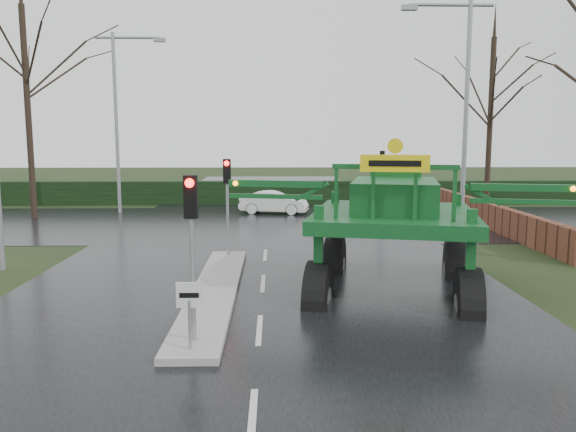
{
  "coord_description": "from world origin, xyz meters",
  "views": [
    {
      "loc": [
        0.35,
        -12.01,
        4.24
      ],
      "look_at": [
        0.74,
        4.1,
        2.0
      ],
      "focal_mm": 35.0,
      "sensor_mm": 36.0,
      "label": 1
    }
  ],
  "objects_px": {
    "street_light_right": "(460,96)",
    "street_light_left_far": "(121,106)",
    "white_sedan": "(274,214)",
    "traffic_signal_mid": "(227,186)",
    "crop_sprayer": "(320,205)",
    "keep_left_sign": "(189,305)",
    "traffic_signal_far": "(382,167)",
    "traffic_signal_near": "(191,222)"
  },
  "relations": [
    {
      "from": "street_light_left_far",
      "to": "crop_sprayer",
      "type": "xyz_separation_m",
      "value": [
        9.73,
        -17.48,
        -3.49
      ]
    },
    {
      "from": "keep_left_sign",
      "to": "crop_sprayer",
      "type": "relative_size",
      "value": 0.15
    },
    {
      "from": "traffic_signal_near",
      "to": "white_sedan",
      "type": "bearing_deg",
      "value": 85.49
    },
    {
      "from": "keep_left_sign",
      "to": "crop_sprayer",
      "type": "bearing_deg",
      "value": 54.76
    },
    {
      "from": "street_light_right",
      "to": "white_sedan",
      "type": "distance_m",
      "value": 12.36
    },
    {
      "from": "crop_sprayer",
      "to": "white_sedan",
      "type": "relative_size",
      "value": 2.43
    },
    {
      "from": "traffic_signal_far",
      "to": "street_light_right",
      "type": "xyz_separation_m",
      "value": [
        1.69,
        -8.01,
        3.4
      ]
    },
    {
      "from": "traffic_signal_near",
      "to": "street_light_left_far",
      "type": "distance_m",
      "value": 22.37
    },
    {
      "from": "street_light_left_far",
      "to": "white_sedan",
      "type": "height_order",
      "value": "street_light_left_far"
    },
    {
      "from": "keep_left_sign",
      "to": "traffic_signal_mid",
      "type": "height_order",
      "value": "traffic_signal_mid"
    },
    {
      "from": "keep_left_sign",
      "to": "traffic_signal_near",
      "type": "height_order",
      "value": "traffic_signal_near"
    },
    {
      "from": "traffic_signal_far",
      "to": "crop_sprayer",
      "type": "height_order",
      "value": "crop_sprayer"
    },
    {
      "from": "traffic_signal_mid",
      "to": "street_light_right",
      "type": "distance_m",
      "value": 11.05
    },
    {
      "from": "street_light_right",
      "to": "street_light_left_far",
      "type": "distance_m",
      "value": 18.24
    },
    {
      "from": "traffic_signal_near",
      "to": "crop_sprayer",
      "type": "relative_size",
      "value": 0.38
    },
    {
      "from": "keep_left_sign",
      "to": "crop_sprayer",
      "type": "distance_m",
      "value": 5.13
    },
    {
      "from": "traffic_signal_near",
      "to": "street_light_right",
      "type": "height_order",
      "value": "street_light_right"
    },
    {
      "from": "street_light_right",
      "to": "white_sedan",
      "type": "xyz_separation_m",
      "value": [
        -7.88,
        7.4,
        -5.99
      ]
    },
    {
      "from": "street_light_right",
      "to": "crop_sprayer",
      "type": "distance_m",
      "value": 12.1
    },
    {
      "from": "traffic_signal_mid",
      "to": "street_light_left_far",
      "type": "xyz_separation_m",
      "value": [
        -6.89,
        12.51,
        3.4
      ]
    },
    {
      "from": "crop_sprayer",
      "to": "traffic_signal_mid",
      "type": "bearing_deg",
      "value": 132.36
    },
    {
      "from": "traffic_signal_far",
      "to": "crop_sprayer",
      "type": "bearing_deg",
      "value": 74.16
    },
    {
      "from": "traffic_signal_near",
      "to": "traffic_signal_far",
      "type": "relative_size",
      "value": 1.0
    },
    {
      "from": "crop_sprayer",
      "to": "white_sedan",
      "type": "bearing_deg",
      "value": 106.79
    },
    {
      "from": "traffic_signal_mid",
      "to": "crop_sprayer",
      "type": "height_order",
      "value": "crop_sprayer"
    },
    {
      "from": "keep_left_sign",
      "to": "white_sedan",
      "type": "height_order",
      "value": "keep_left_sign"
    },
    {
      "from": "keep_left_sign",
      "to": "traffic_signal_far",
      "type": "xyz_separation_m",
      "value": [
        7.8,
        21.51,
        1.53
      ]
    },
    {
      "from": "street_light_left_far",
      "to": "white_sedan",
      "type": "bearing_deg",
      "value": -4.04
    },
    {
      "from": "traffic_signal_mid",
      "to": "white_sedan",
      "type": "relative_size",
      "value": 0.92
    },
    {
      "from": "street_light_right",
      "to": "street_light_left_far",
      "type": "xyz_separation_m",
      "value": [
        -16.39,
        8.0,
        0.0
      ]
    },
    {
      "from": "traffic_signal_mid",
      "to": "crop_sprayer",
      "type": "bearing_deg",
      "value": -60.27
    },
    {
      "from": "traffic_signal_far",
      "to": "street_light_right",
      "type": "bearing_deg",
      "value": 101.95
    },
    {
      "from": "keep_left_sign",
      "to": "traffic_signal_near",
      "type": "xyz_separation_m",
      "value": [
        0.0,
        0.49,
        1.53
      ]
    },
    {
      "from": "keep_left_sign",
      "to": "traffic_signal_mid",
      "type": "bearing_deg",
      "value": 90.0
    },
    {
      "from": "white_sedan",
      "to": "street_light_right",
      "type": "bearing_deg",
      "value": -122.64
    },
    {
      "from": "white_sedan",
      "to": "keep_left_sign",
      "type": "bearing_deg",
      "value": -173.86
    },
    {
      "from": "keep_left_sign",
      "to": "white_sedan",
      "type": "distance_m",
      "value": 20.99
    },
    {
      "from": "traffic_signal_mid",
      "to": "traffic_signal_far",
      "type": "bearing_deg",
      "value": 58.07
    },
    {
      "from": "street_light_left_far",
      "to": "traffic_signal_far",
      "type": "bearing_deg",
      "value": 0.03
    },
    {
      "from": "traffic_signal_near",
      "to": "crop_sprayer",
      "type": "bearing_deg",
      "value": 51.17
    },
    {
      "from": "traffic_signal_near",
      "to": "street_light_left_far",
      "type": "xyz_separation_m",
      "value": [
        -6.89,
        21.01,
        3.4
      ]
    },
    {
      "from": "traffic_signal_mid",
      "to": "traffic_signal_near",
      "type": "bearing_deg",
      "value": -90.0
    }
  ]
}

